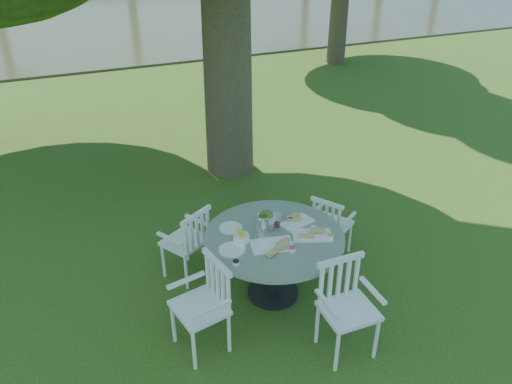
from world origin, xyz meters
TOP-DOWN VIEW (x-y plane):
  - ground at (0.00, 0.00)m, footprint 140.00×140.00m
  - table at (-0.12, -0.57)m, footprint 1.45×1.45m
  - chair_ne at (0.76, -0.20)m, footprint 0.55×0.55m
  - chair_nw at (-0.84, 0.05)m, footprint 0.60×0.59m
  - chair_sw at (-0.98, -0.98)m, footprint 0.53×0.56m
  - chair_se at (0.18, -1.47)m, footprint 0.48×0.45m
  - tableware at (-0.16, -0.52)m, footprint 1.20×0.76m

SIDE VIEW (x-z plane):
  - ground at x=0.00m, z-range 0.00..0.00m
  - chair_ne at x=0.76m, z-range 0.07..0.88m
  - chair_nw at x=-0.84m, z-range 0.08..0.96m
  - chair_sw at x=-0.98m, z-range 0.08..1.02m
  - chair_se at x=0.18m, z-range 0.08..1.02m
  - table at x=-0.12m, z-range 0.24..1.01m
  - tableware at x=-0.16m, z-range 0.70..0.91m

